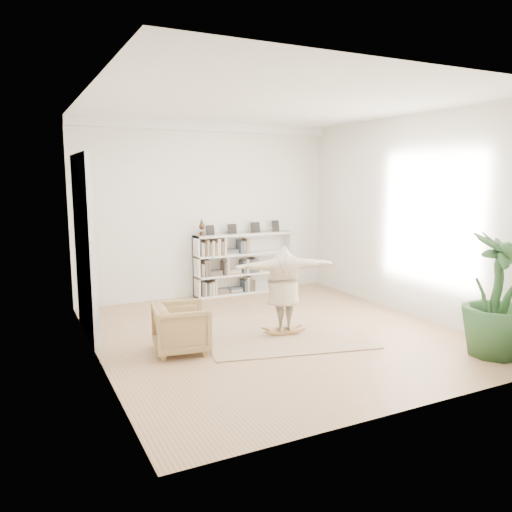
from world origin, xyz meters
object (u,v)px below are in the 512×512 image
(rocker_board, at_px, (283,331))
(armchair, at_px, (181,328))
(houseplant, at_px, (497,296))
(person, at_px, (284,286))
(bookshelf, at_px, (243,264))

(rocker_board, bearing_deg, armchair, -165.47)
(houseplant, bearing_deg, armchair, 151.92)
(armchair, bearing_deg, rocker_board, -80.01)
(person, xyz_separation_m, houseplant, (2.21, -2.14, 0.07))
(houseplant, bearing_deg, bookshelf, 107.09)
(rocker_board, relative_size, person, 0.30)
(bookshelf, relative_size, person, 1.32)
(rocker_board, bearing_deg, person, -31.95)
(rocker_board, height_order, person, person)
(person, bearing_deg, bookshelf, -89.61)
(armchair, height_order, houseplant, houseplant)
(rocker_board, relative_size, houseplant, 0.29)
(armchair, relative_size, person, 0.46)
(rocker_board, height_order, houseplant, houseplant)
(armchair, height_order, rocker_board, armchair)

